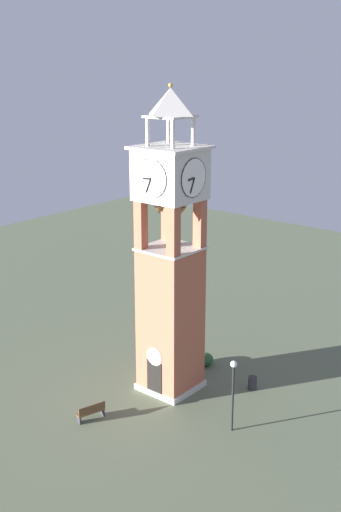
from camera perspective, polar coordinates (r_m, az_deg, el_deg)
name	(u,v)px	position (r m, az deg, el deg)	size (l,w,h in m)	color
ground	(170,387)	(39.43, 0.00, -11.51)	(80.00, 80.00, 0.00)	#5B664C
clock_tower	(170,269)	(36.46, 0.00, -1.17)	(3.49, 3.49, 17.65)	#AD5B42
park_bench	(91,412)	(36.29, -7.03, -13.50)	(0.87, 1.66, 0.95)	brown
lamp_post	(233,383)	(34.16, 5.56, -11.10)	(0.36, 0.36, 4.04)	black
trash_bin	(252,383)	(39.35, 7.25, -11.06)	(0.52, 0.52, 0.80)	#2D2D33
shrub_near_entry	(204,359)	(41.92, 3.00, -9.09)	(1.17, 1.17, 0.79)	#28562D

